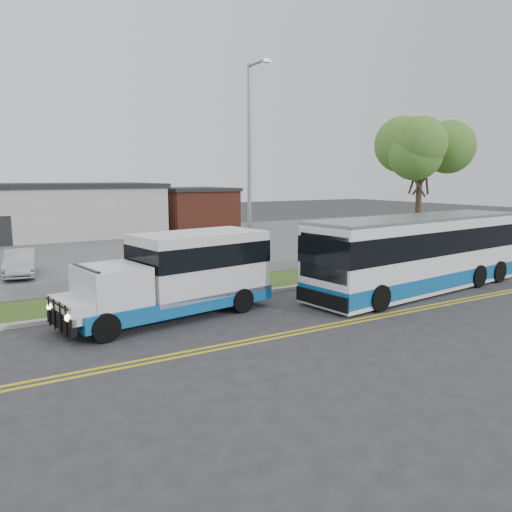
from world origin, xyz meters
TOP-DOWN VIEW (x-y plane):
  - ground at (0.00, 0.00)m, footprint 140.00×140.00m
  - lane_line_north at (0.00, -3.85)m, footprint 70.00×0.12m
  - lane_line_south at (0.00, -4.15)m, footprint 70.00×0.12m
  - curb at (0.00, 1.10)m, footprint 80.00×0.30m
  - verge at (0.00, 2.90)m, footprint 80.00×3.30m
  - parking_lot at (0.00, 17.00)m, footprint 80.00×25.00m
  - brick_wing at (10.50, 26.00)m, footprint 6.30×7.30m
  - tree_east at (14.00, 3.00)m, footprint 5.20×5.20m
  - streetlight_near at (3.00, 2.73)m, footprint 0.35×1.53m
  - shuttle_bus at (-1.49, -0.21)m, footprint 7.80×3.57m
  - transit_bus at (8.68, -1.80)m, footprint 11.76×3.90m
  - parked_car_a at (-5.69, 9.93)m, footprint 1.96×4.06m

SIDE VIEW (x-z plane):
  - ground at x=0.00m, z-range 0.00..0.00m
  - lane_line_north at x=0.00m, z-range 0.00..0.01m
  - lane_line_south at x=0.00m, z-range 0.00..0.01m
  - verge at x=0.00m, z-range 0.00..0.10m
  - parking_lot at x=0.00m, z-range 0.00..0.10m
  - curb at x=0.00m, z-range 0.00..0.15m
  - parked_car_a at x=-5.69m, z-range 0.10..1.38m
  - shuttle_bus at x=-1.49m, z-range 0.10..2.99m
  - transit_bus at x=8.68m, z-range 0.02..3.22m
  - brick_wing at x=10.50m, z-range 0.01..3.91m
  - streetlight_near at x=3.00m, z-range 0.48..9.98m
  - tree_east at x=14.00m, z-range 2.04..10.37m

